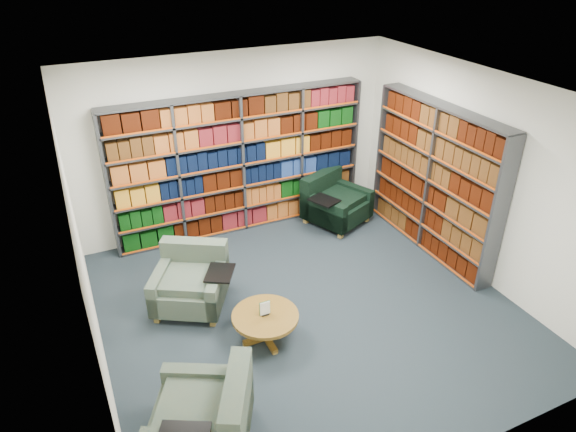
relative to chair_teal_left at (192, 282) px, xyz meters
name	(u,v)px	position (x,y,z in m)	size (l,w,h in m)	color
room_shell	(310,212)	(1.30, -0.74, 1.08)	(5.02, 5.02, 2.82)	#1D262F
bookshelf_back	(241,164)	(1.30, 1.60, 0.78)	(4.00, 0.28, 2.20)	#47494F
bookshelf_right	(434,180)	(3.64, -0.14, 0.78)	(0.28, 2.50, 2.20)	#47494F
chair_teal_left	(192,282)	(0.00, 0.00, 0.00)	(1.17, 1.17, 0.78)	#082530
chair_green_right	(333,203)	(2.71, 1.14, 0.01)	(1.18, 1.15, 0.80)	black
chair_teal_front	(210,419)	(-0.43, -2.15, 0.01)	(1.19, 1.19, 0.80)	#082530
coffee_table	(265,320)	(0.58, -1.06, -0.02)	(0.78, 0.78, 0.55)	olive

